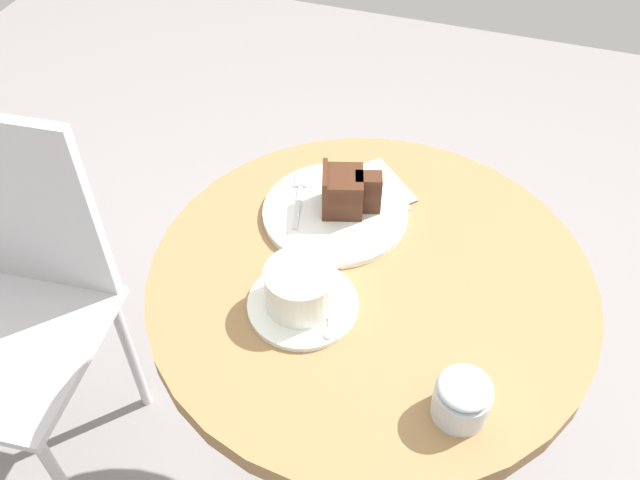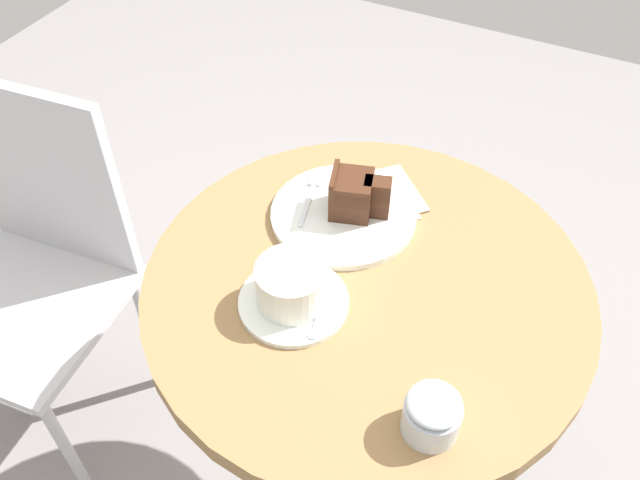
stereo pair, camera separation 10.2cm
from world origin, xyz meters
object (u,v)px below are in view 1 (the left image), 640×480
object	(u,v)px
teaspoon	(331,316)
sugar_pot	(462,398)
saucer	(303,304)
napkin	(363,191)
coffee_cup	(301,285)
cake_slice	(346,192)
cafe_chair	(9,286)
fork	(300,193)
cake_plate	(335,212)

from	to	relation	value
teaspoon	sugar_pot	world-z (taller)	sugar_pot
saucer	napkin	xyz separation A→B (m)	(0.27, -0.02, -0.00)
coffee_cup	teaspoon	bearing A→B (deg)	-107.45
cake_slice	cafe_chair	xyz separation A→B (m)	(-0.16, 0.64, -0.30)
teaspoon	napkin	xyz separation A→B (m)	(0.28, 0.03, -0.01)
napkin	sugar_pot	xyz separation A→B (m)	(-0.37, -0.23, 0.03)
fork	sugar_pot	distance (m)	0.45
coffee_cup	napkin	distance (m)	0.27
saucer	cake_slice	bearing A→B (deg)	-0.47
teaspoon	cake_plate	xyz separation A→B (m)	(0.21, 0.06, -0.01)
cake_plate	cake_slice	bearing A→B (deg)	-52.52
cake_slice	cafe_chair	bearing A→B (deg)	103.98
napkin	sugar_pot	world-z (taller)	sugar_pot
coffee_cup	teaspoon	xyz separation A→B (m)	(-0.02, -0.05, -0.03)
saucer	cafe_chair	xyz separation A→B (m)	(0.05, 0.64, -0.25)
cake_plate	sugar_pot	distance (m)	0.40
cake_plate	cake_slice	size ratio (longest dim) A/B	2.28
cafe_chair	cake_plate	bearing A→B (deg)	8.08
saucer	cake_plate	bearing A→B (deg)	3.65
saucer	cake_slice	xyz separation A→B (m)	(0.21, -0.00, 0.04)
coffee_cup	napkin	size ratio (longest dim) A/B	0.70
saucer	coffee_cup	bearing A→B (deg)	42.72
saucer	cake_plate	distance (m)	0.20
saucer	sugar_pot	bearing A→B (deg)	-112.04
saucer	fork	bearing A→B (deg)	20.45
fork	cafe_chair	world-z (taller)	cafe_chair
coffee_cup	cake_slice	world-z (taller)	cake_slice
coffee_cup	saucer	bearing A→B (deg)	-137.28
cafe_chair	teaspoon	bearing A→B (deg)	-10.42
teaspoon	fork	distance (m)	0.26
teaspoon	napkin	size ratio (longest dim) A/B	0.54
cafe_chair	coffee_cup	bearing A→B (deg)	-9.42
cake_slice	sugar_pot	size ratio (longest dim) A/B	1.45
napkin	sugar_pot	distance (m)	0.43
saucer	teaspoon	distance (m)	0.05
coffee_cup	cake_plate	xyz separation A→B (m)	(0.19, 0.01, -0.04)
coffee_cup	cake_plate	bearing A→B (deg)	2.83
saucer	cafe_chair	distance (m)	0.69
coffee_cup	cake_slice	xyz separation A→B (m)	(0.21, -0.00, 0.00)
cake_plate	sugar_pot	world-z (taller)	sugar_pot
saucer	coffee_cup	distance (m)	0.04
saucer	fork	xyz separation A→B (m)	(0.21, 0.08, 0.01)
saucer	cake_slice	world-z (taller)	cake_slice
cake_plate	cafe_chair	xyz separation A→B (m)	(-0.15, 0.63, -0.25)
saucer	napkin	distance (m)	0.27
cafe_chair	sugar_pot	bearing A→B (deg)	-14.84
coffee_cup	cake_plate	distance (m)	0.20
coffee_cup	napkin	world-z (taller)	coffee_cup
cake_plate	coffee_cup	bearing A→B (deg)	-177.17
fork	napkin	distance (m)	0.11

